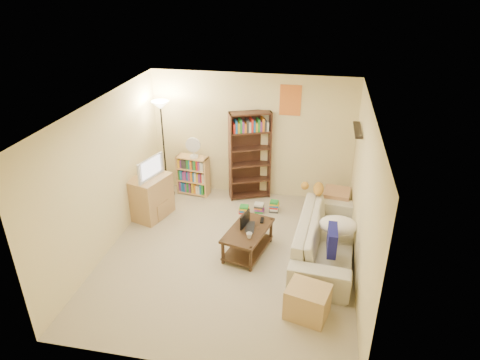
% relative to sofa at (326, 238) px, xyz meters
% --- Properties ---
extents(room, '(4.50, 4.54, 2.52)m').
position_rel_sofa_xyz_m(room, '(-1.55, -0.29, 1.29)').
color(room, '#C6B694').
rests_on(room, ground).
extents(sofa, '(2.44, 1.28, 0.67)m').
position_rel_sofa_xyz_m(sofa, '(0.00, 0.00, 0.00)').
color(sofa, beige).
rests_on(sofa, ground).
extents(navy_pillow, '(0.14, 0.44, 0.40)m').
position_rel_sofa_xyz_m(navy_pillow, '(0.07, -0.50, 0.30)').
color(navy_pillow, navy).
rests_on(navy_pillow, sofa).
extents(cream_blanket, '(0.62, 0.44, 0.26)m').
position_rel_sofa_xyz_m(cream_blanket, '(0.17, 0.04, 0.24)').
color(cream_blanket, white).
rests_on(cream_blanket, sofa).
extents(tabby_cat, '(0.53, 0.22, 0.18)m').
position_rel_sofa_xyz_m(tabby_cat, '(-0.22, 0.90, 0.42)').
color(tabby_cat, '#C48329').
rests_on(tabby_cat, sofa).
extents(coffee_table, '(0.78, 1.11, 0.45)m').
position_rel_sofa_xyz_m(coffee_table, '(-1.25, -0.16, -0.04)').
color(coffee_table, '#3B2316').
rests_on(coffee_table, ground).
extents(laptop, '(0.40, 0.30, 0.03)m').
position_rel_sofa_xyz_m(laptop, '(-1.18, -0.12, 0.13)').
color(laptop, black).
rests_on(laptop, coffee_table).
extents(laptop_screen, '(0.09, 0.33, 0.22)m').
position_rel_sofa_xyz_m(laptop_screen, '(-1.32, -0.08, 0.25)').
color(laptop_screen, white).
rests_on(laptop_screen, laptop).
extents(mug, '(0.13, 0.13, 0.09)m').
position_rel_sofa_xyz_m(mug, '(-1.19, -0.40, 0.16)').
color(mug, silver).
rests_on(mug, coffee_table).
extents(tv_remote, '(0.07, 0.18, 0.02)m').
position_rel_sofa_xyz_m(tv_remote, '(-1.07, 0.14, 0.13)').
color(tv_remote, black).
rests_on(tv_remote, coffee_table).
extents(tv_stand, '(0.73, 0.88, 0.80)m').
position_rel_sofa_xyz_m(tv_stand, '(-3.25, 0.66, 0.07)').
color(tv_stand, tan).
rests_on(tv_stand, ground).
extents(television, '(0.74, 0.48, 0.40)m').
position_rel_sofa_xyz_m(television, '(-3.25, 0.66, 0.67)').
color(television, black).
rests_on(television, tv_stand).
extents(tall_bookshelf, '(0.85, 0.56, 1.80)m').
position_rel_sofa_xyz_m(tall_bookshelf, '(-1.56, 1.76, 0.62)').
color(tall_bookshelf, '#45231A').
rests_on(tall_bookshelf, ground).
extents(short_bookshelf, '(0.68, 0.34, 0.83)m').
position_rel_sofa_xyz_m(short_bookshelf, '(-2.72, 1.67, 0.08)').
color(short_bookshelf, tan).
rests_on(short_bookshelf, ground).
extents(desk_fan, '(0.30, 0.17, 0.43)m').
position_rel_sofa_xyz_m(desk_fan, '(-2.67, 1.62, 0.73)').
color(desk_fan, silver).
rests_on(desk_fan, short_bookshelf).
extents(floor_lamp, '(0.34, 0.34, 2.00)m').
position_rel_sofa_xyz_m(floor_lamp, '(-3.24, 1.51, 1.26)').
color(floor_lamp, black).
rests_on(floor_lamp, ground).
extents(side_table, '(0.52, 0.52, 0.54)m').
position_rel_sofa_xyz_m(side_table, '(0.17, 1.30, -0.06)').
color(side_table, tan).
rests_on(side_table, ground).
extents(end_cabinet, '(0.64, 0.58, 0.45)m').
position_rel_sofa_xyz_m(end_cabinet, '(-0.22, -1.42, -0.11)').
color(end_cabinet, '#DDAE6B').
rests_on(end_cabinet, ground).
extents(book_stacks, '(0.75, 0.31, 0.23)m').
position_rel_sofa_xyz_m(book_stacks, '(-1.23, 1.17, -0.23)').
color(book_stacks, red).
rests_on(book_stacks, ground).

